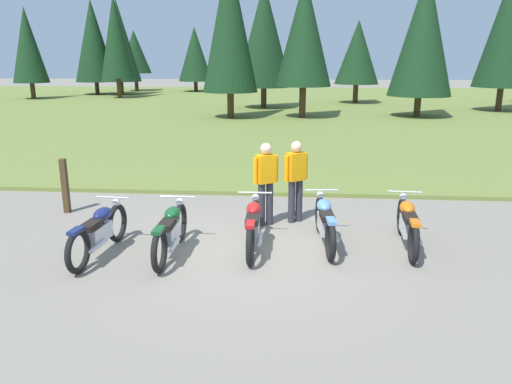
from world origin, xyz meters
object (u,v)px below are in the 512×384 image
at_px(rider_checking_bike, 296,177).
at_px(trail_marker_post, 65,186).
at_px(rider_near_row_end, 266,179).
at_px(motorcycle_british_green, 171,230).
at_px(motorcycle_navy, 99,231).
at_px(motorcycle_sky_blue, 325,222).
at_px(motorcycle_orange, 408,224).
at_px(motorcycle_red, 253,225).

relative_size(rider_checking_bike, trail_marker_post, 1.41).
xyz_separation_m(rider_near_row_end, trail_marker_post, (-4.36, 0.50, -0.35)).
xyz_separation_m(motorcycle_british_green, rider_checking_bike, (2.10, 1.92, 0.51)).
bearing_deg(motorcycle_navy, rider_near_row_end, 33.45).
distance_m(motorcycle_sky_blue, motorcycle_orange, 1.45).
height_order(rider_near_row_end, trail_marker_post, rider_near_row_end).
relative_size(motorcycle_navy, motorcycle_british_green, 1.00).
xyz_separation_m(motorcycle_orange, rider_near_row_end, (-2.57, 1.00, 0.51)).
relative_size(rider_checking_bike, rider_near_row_end, 1.00).
bearing_deg(motorcycle_sky_blue, motorcycle_red, -167.64).
bearing_deg(motorcycle_navy, motorcycle_sky_blue, 11.64).
relative_size(motorcycle_red, motorcycle_sky_blue, 1.00).
bearing_deg(motorcycle_british_green, motorcycle_sky_blue, 14.06).
distance_m(motorcycle_navy, rider_checking_bike, 3.92).
height_order(motorcycle_sky_blue, rider_near_row_end, rider_near_row_end).
bearing_deg(motorcycle_british_green, motorcycle_red, 15.60).
bearing_deg(trail_marker_post, motorcycle_orange, -12.17).
bearing_deg(motorcycle_red, trail_marker_post, 157.19).
height_order(motorcycle_navy, rider_checking_bike, rider_checking_bike).
height_order(motorcycle_navy, trail_marker_post, trail_marker_post).
relative_size(motorcycle_orange, rider_checking_bike, 1.26).
relative_size(motorcycle_red, trail_marker_post, 1.77).
xyz_separation_m(motorcycle_navy, motorcycle_british_green, (1.20, 0.13, 0.00)).
bearing_deg(motorcycle_sky_blue, motorcycle_navy, -168.36).
bearing_deg(trail_marker_post, motorcycle_navy, -54.21).
xyz_separation_m(motorcycle_navy, rider_checking_bike, (3.30, 2.05, 0.51)).
bearing_deg(motorcycle_orange, rider_checking_bike, 147.50).
distance_m(rider_near_row_end, trail_marker_post, 4.40).
distance_m(motorcycle_sky_blue, rider_near_row_end, 1.59).
height_order(motorcycle_red, trail_marker_post, trail_marker_post).
xyz_separation_m(motorcycle_british_green, motorcycle_red, (1.37, 0.38, 0.00)).
distance_m(rider_checking_bike, trail_marker_post, 4.96).
bearing_deg(motorcycle_navy, motorcycle_british_green, 6.18).
xyz_separation_m(motorcycle_orange, trail_marker_post, (-6.92, 1.49, 0.16)).
relative_size(motorcycle_navy, motorcycle_red, 1.00).
bearing_deg(motorcycle_sky_blue, motorcycle_orange, 0.15).
xyz_separation_m(rider_checking_bike, rider_near_row_end, (-0.59, -0.26, 0.00)).
bearing_deg(rider_checking_bike, motorcycle_orange, -32.50).
height_order(motorcycle_orange, rider_near_row_end, rider_near_row_end).
relative_size(motorcycle_red, rider_checking_bike, 1.26).
height_order(motorcycle_british_green, trail_marker_post, trail_marker_post).
distance_m(rider_checking_bike, rider_near_row_end, 0.65).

